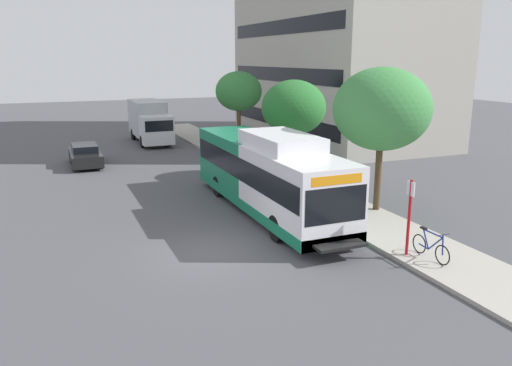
{
  "coord_description": "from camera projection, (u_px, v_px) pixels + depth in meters",
  "views": [
    {
      "loc": [
        -4.87,
        -15.86,
        6.61
      ],
      "look_at": [
        2.89,
        2.78,
        1.6
      ],
      "focal_mm": 35.53,
      "sensor_mm": 36.0,
      "label": 1
    }
  ],
  "objects": [
    {
      "name": "ground_plane",
      "position": [
        161.0,
        196.0,
        24.79
      ],
      "size": [
        120.0,
        120.0,
        0.0
      ],
      "primitive_type": "plane",
      "color": "#4C4C51"
    },
    {
      "name": "bus_stop_sign_pole",
      "position": [
        409.0,
        212.0,
        16.75
      ],
      "size": [
        0.1,
        0.36,
        2.6
      ],
      "color": "red",
      "rests_on": "sidewalk_curb"
    },
    {
      "name": "parked_car_far_lane",
      "position": [
        85.0,
        155.0,
        31.8
      ],
      "size": [
        1.8,
        4.5,
        1.33
      ],
      "color": "black",
      "rests_on": "ground"
    },
    {
      "name": "bicycle_parked",
      "position": [
        431.0,
        247.0,
        16.66
      ],
      "size": [
        0.52,
        1.76,
        1.02
      ],
      "color": "black",
      "rests_on": "sidewalk_curb"
    },
    {
      "name": "transit_bus",
      "position": [
        267.0,
        174.0,
        21.93
      ],
      "size": [
        2.58,
        12.25,
        3.65
      ],
      "color": "white",
      "rests_on": "ground"
    },
    {
      "name": "street_tree_mid_block",
      "position": [
        294.0,
        108.0,
        27.84
      ],
      "size": [
        3.55,
        3.55,
        5.31
      ],
      "color": "#4C3823",
      "rests_on": "sidewalk_curb"
    },
    {
      "name": "sidewalk_curb",
      "position": [
        307.0,
        191.0,
        25.59
      ],
      "size": [
        3.0,
        56.0,
        0.14
      ],
      "primitive_type": "cube",
      "color": "#A8A399",
      "rests_on": "ground"
    },
    {
      "name": "street_tree_far_block",
      "position": [
        239.0,
        92.0,
        35.14
      ],
      "size": [
        3.22,
        3.22,
        5.57
      ],
      "color": "#4C3823",
      "rests_on": "sidewalk_curb"
    },
    {
      "name": "box_truck_background",
      "position": [
        150.0,
        121.0,
        40.17
      ],
      "size": [
        2.32,
        7.01,
        3.25
      ],
      "color": "silver",
      "rests_on": "ground"
    },
    {
      "name": "street_tree_near_stop",
      "position": [
        382.0,
        109.0,
        21.18
      ],
      "size": [
        4.1,
        4.1,
        6.12
      ],
      "color": "#4C3823",
      "rests_on": "sidewalk_curb"
    }
  ]
}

